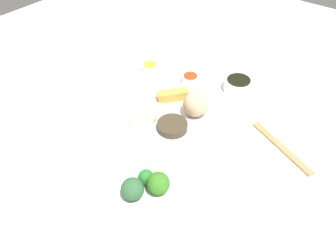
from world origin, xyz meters
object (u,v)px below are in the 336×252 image
at_px(soy_sauce_bowl, 238,85).
at_px(broccoli_plate, 146,187).
at_px(main_plate, 173,115).
at_px(sauce_ramekin_sweet_and_sour, 190,79).
at_px(sauce_ramekin_hot_mustard, 150,68).
at_px(chopsticks_pair, 281,147).

bearing_deg(soy_sauce_bowl, broccoli_plate, -177.09).
bearing_deg(soy_sauce_bowl, main_plate, 160.81).
height_order(sauce_ramekin_sweet_and_sour, sauce_ramekin_hot_mustard, same).
distance_m(soy_sauce_bowl, sauce_ramekin_hot_mustard, 0.32).
bearing_deg(broccoli_plate, sauce_ramekin_sweet_and_sour, 22.05).
bearing_deg(broccoli_plate, chopsticks_pair, -31.35).
xyz_separation_m(soy_sauce_bowl, sauce_ramekin_hot_mustard, (-0.09, 0.31, -0.01)).
bearing_deg(main_plate, soy_sauce_bowl, -19.19).
bearing_deg(sauce_ramekin_sweet_and_sour, broccoli_plate, -157.95).
distance_m(main_plate, sauce_ramekin_hot_mustard, 0.27).
distance_m(soy_sauce_bowl, chopsticks_pair, 0.28).
distance_m(broccoli_plate, sauce_ramekin_sweet_and_sour, 0.47).
bearing_deg(main_plate, sauce_ramekin_sweet_and_sour, 19.65).
relative_size(soy_sauce_bowl, chopsticks_pair, 0.42).
xyz_separation_m(main_plate, broccoli_plate, (-0.25, -0.11, -0.00)).
xyz_separation_m(soy_sauce_bowl, chopsticks_pair, (-0.16, -0.23, -0.02)).
bearing_deg(broccoli_plate, main_plate, 23.78).
relative_size(broccoli_plate, sauce_ramekin_hot_mustard, 3.72).
bearing_deg(sauce_ramekin_sweet_and_sour, main_plate, -160.35).
distance_m(sauce_ramekin_sweet_and_sour, chopsticks_pair, 0.39).
bearing_deg(soy_sauce_bowl, chopsticks_pair, -125.21).
height_order(broccoli_plate, soy_sauce_bowl, soy_sauce_bowl).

